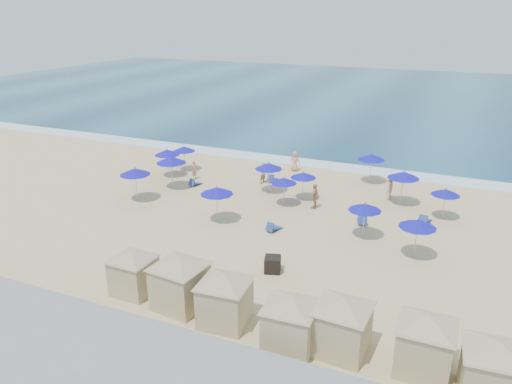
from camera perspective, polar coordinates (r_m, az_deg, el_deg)
ground at (r=31.73m, az=0.82°, el=-4.73°), size 160.00×160.00×0.00m
ocean at (r=83.34m, az=16.00°, el=10.29°), size 160.00×80.00×0.06m
surf_line at (r=45.47m, az=8.48°, el=2.96°), size 160.00×2.50×0.08m
seawall at (r=21.37m, az=-14.12°, el=-17.13°), size 160.00×6.10×1.22m
trash_bin at (r=27.20m, az=1.91°, el=-8.26°), size 1.07×1.07×0.86m
cabana_0 at (r=25.58m, az=-13.87°, el=-8.23°), size 4.07×4.07×2.55m
cabana_1 at (r=23.92m, az=-8.75°, el=-9.35°), size 4.67×4.67×2.94m
cabana_2 at (r=22.59m, az=-3.61°, el=-11.31°), size 4.45×4.45×2.80m
cabana_3 at (r=21.14m, az=3.98°, el=-13.90°), size 4.35×4.35×2.73m
cabana_4 at (r=21.15m, az=9.85°, el=-13.96°), size 4.51×4.51×2.83m
cabana_5 at (r=20.98m, az=18.86°, el=-15.28°), size 4.45×4.45×2.79m
cabana_6 at (r=20.50m, az=25.59°, el=-17.20°), size 4.48×4.48×2.82m
umbrella_0 at (r=43.80m, az=-8.24°, el=4.92°), size 1.98×1.98×2.26m
umbrella_1 at (r=37.37m, az=-13.67°, el=2.30°), size 2.27×2.27×2.58m
umbrella_2 at (r=42.32m, az=-10.12°, el=4.50°), size 2.15×2.15×2.45m
umbrella_3 at (r=39.38m, az=-9.68°, el=3.66°), size 2.37×2.37×2.70m
umbrella_4 at (r=38.01m, az=1.46°, el=2.98°), size 2.14×2.14×2.43m
umbrella_5 at (r=35.54m, az=3.19°, el=1.33°), size 1.91×1.91×2.18m
umbrella_6 at (r=32.72m, az=-4.50°, el=0.15°), size 2.21×2.21×2.52m
umbrella_7 at (r=36.73m, az=5.43°, el=1.94°), size 1.93×1.93×2.20m
umbrella_8 at (r=31.09m, az=12.35°, el=-1.69°), size 2.06×2.06×2.34m
umbrella_9 at (r=37.04m, az=16.51°, el=1.89°), size 2.28×2.28×2.60m
umbrella_10 at (r=35.51m, az=20.87°, el=-0.01°), size 1.93×1.93×2.20m
umbrella_11 at (r=29.34m, az=18.00°, el=-3.45°), size 2.13×2.13×2.43m
umbrella_12 at (r=41.19m, az=13.05°, el=3.93°), size 2.21×2.21×2.51m
beach_chair_0 at (r=43.32m, az=-13.24°, el=2.02°), size 0.64×1.25×0.66m
beach_chair_1 at (r=40.29m, az=-7.04°, el=1.03°), size 0.74×1.27×0.66m
beach_chair_2 at (r=40.99m, az=1.85°, el=1.53°), size 0.64×1.29×0.69m
beach_chair_3 at (r=31.96m, az=1.96°, el=-4.09°), size 0.85×1.33×0.68m
beach_chair_4 at (r=33.72m, az=12.04°, el=-3.15°), size 0.92×1.46×0.74m
beach_chair_5 at (r=34.88m, az=18.70°, el=-3.04°), size 0.84×1.34×0.69m
beachgoer_0 at (r=41.75m, az=-7.03°, el=2.53°), size 0.40×0.59×1.58m
beachgoer_1 at (r=40.49m, az=0.97°, el=2.19°), size 0.84×0.96×1.67m
beachgoer_2 at (r=35.50m, az=6.73°, el=-0.47°), size 0.47×1.08×1.84m
beachgoer_3 at (r=38.22m, az=15.01°, el=0.47°), size 0.74×1.21×1.81m
beachgoer_4 at (r=43.63m, az=4.48°, el=3.53°), size 0.87×0.58×1.75m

